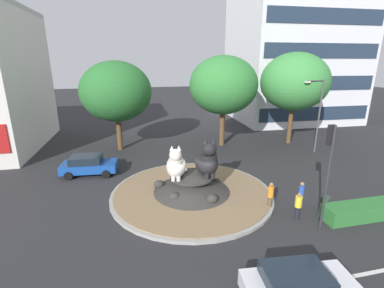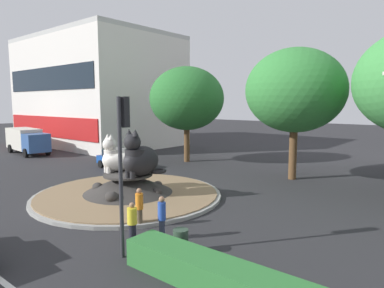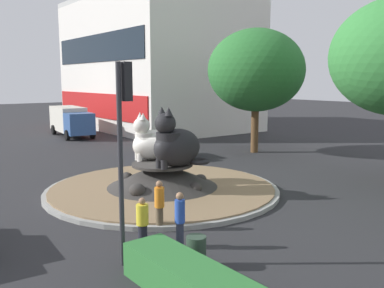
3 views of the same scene
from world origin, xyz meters
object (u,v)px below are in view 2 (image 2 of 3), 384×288
at_px(shophouse_block, 98,92).
at_px(pedestrian_orange_shirt, 139,206).
at_px(delivery_box_truck, 27,140).
at_px(pedestrian_blue_shirt, 162,217).
at_px(traffic_light_mast, 122,148).
at_px(pedestrian_yellow_shirt, 132,222).
at_px(broadleaf_tree_behind_island, 295,91).
at_px(second_tree_near_tower, 187,99).
at_px(hatchback_near_shophouse, 119,159).
at_px(cat_statue_white, 117,158).
at_px(cat_statue_black, 140,159).
at_px(litter_bin, 181,241).

bearing_deg(shophouse_block, pedestrian_orange_shirt, -31.99).
bearing_deg(delivery_box_truck, pedestrian_blue_shirt, -9.13).
xyz_separation_m(traffic_light_mast, pedestrian_yellow_shirt, (-0.71, 0.98, -3.08)).
xyz_separation_m(broadleaf_tree_behind_island, pedestrian_blue_shirt, (0.31, -13.77, -5.33)).
distance_m(shophouse_block, pedestrian_yellow_shirt, 34.58).
height_order(broadleaf_tree_behind_island, delivery_box_truck, broadleaf_tree_behind_island).
bearing_deg(pedestrian_orange_shirt, broadleaf_tree_behind_island, 103.52).
bearing_deg(delivery_box_truck, second_tree_near_tower, 29.21).
height_order(shophouse_block, pedestrian_orange_shirt, shophouse_block).
relative_size(broadleaf_tree_behind_island, pedestrian_blue_shirt, 5.16).
xyz_separation_m(traffic_light_mast, hatchback_near_shophouse, (-13.13, 10.36, -3.10)).
bearing_deg(cat_statue_white, cat_statue_black, 100.62).
distance_m(traffic_light_mast, broadleaf_tree_behind_island, 15.82).
bearing_deg(pedestrian_yellow_shirt, litter_bin, -8.59).
height_order(pedestrian_orange_shirt, litter_bin, pedestrian_orange_shirt).
relative_size(broadleaf_tree_behind_island, pedestrian_orange_shirt, 5.28).
relative_size(cat_statue_white, pedestrian_blue_shirt, 1.35).
distance_m(pedestrian_blue_shirt, litter_bin, 1.53).
distance_m(traffic_light_mast, second_tree_near_tower, 19.84).
distance_m(traffic_light_mast, pedestrian_yellow_shirt, 3.31).
distance_m(delivery_box_truck, litter_bin, 29.99).
bearing_deg(second_tree_near_tower, cat_statue_white, -70.96).
relative_size(cat_statue_black, second_tree_near_tower, 0.31).
xyz_separation_m(cat_statue_white, second_tree_near_tower, (-3.88, 11.24, 3.64)).
relative_size(second_tree_near_tower, pedestrian_blue_shirt, 4.88).
bearing_deg(hatchback_near_shophouse, second_tree_near_tower, 75.14).
height_order(traffic_light_mast, pedestrian_orange_shirt, traffic_light_mast).
distance_m(shophouse_block, pedestrian_blue_shirt, 34.71).
height_order(broadleaf_tree_behind_island, pedestrian_yellow_shirt, broadleaf_tree_behind_island).
height_order(cat_statue_white, broadleaf_tree_behind_island, broadleaf_tree_behind_island).
xyz_separation_m(cat_statue_white, pedestrian_blue_shirt, (7.01, -3.39, -1.23)).
height_order(shophouse_block, second_tree_near_tower, shophouse_block).
distance_m(pedestrian_blue_shirt, pedestrian_yellow_shirt, 1.17).
bearing_deg(pedestrian_orange_shirt, delivery_box_truck, -175.98).
relative_size(cat_statue_white, cat_statue_black, 0.89).
xyz_separation_m(shophouse_block, pedestrian_orange_shirt, (27.26, -17.65, -5.94)).
distance_m(cat_statue_black, broadleaf_tree_behind_island, 12.06).
xyz_separation_m(pedestrian_blue_shirt, litter_bin, (1.37, -0.44, -0.51)).
distance_m(cat_statue_white, broadleaf_tree_behind_island, 13.01).
distance_m(broadleaf_tree_behind_island, second_tree_near_tower, 10.62).
relative_size(shophouse_block, broadleaf_tree_behind_island, 2.21).
bearing_deg(litter_bin, traffic_light_mast, -134.63).
distance_m(cat_statue_white, cat_statue_black, 2.07).
bearing_deg(pedestrian_blue_shirt, broadleaf_tree_behind_island, -82.80).
height_order(cat_statue_black, delivery_box_truck, cat_statue_black).
bearing_deg(cat_statue_white, second_tree_near_tower, -149.42).
height_order(hatchback_near_shophouse, delivery_box_truck, delivery_box_truck).
distance_m(broadleaf_tree_behind_island, delivery_box_truck, 28.27).
bearing_deg(pedestrian_blue_shirt, cat_statue_white, -19.94).
xyz_separation_m(cat_statue_white, litter_bin, (8.38, -3.83, -1.74)).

